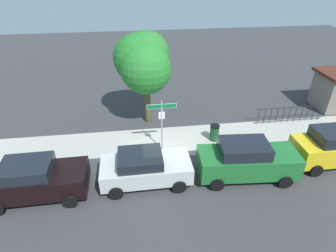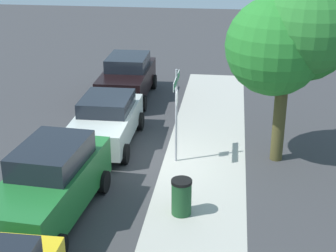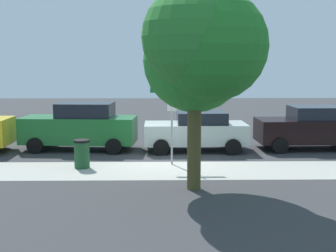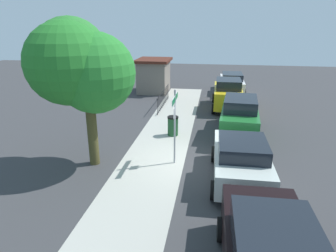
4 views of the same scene
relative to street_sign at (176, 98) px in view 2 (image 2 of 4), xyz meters
name	(u,v)px [view 2 (image 2 of 4)]	position (x,y,z in m)	size (l,w,h in m)	color
ground_plane	(163,162)	(0.17, -0.40, -2.11)	(60.00, 60.00, 0.00)	#38383A
sidewalk_strip	(199,196)	(2.17, 0.90, -2.11)	(24.00, 2.60, 0.00)	#ACAA9F
street_sign	(176,98)	(0.00, 0.00, 0.00)	(1.54, 0.07, 3.01)	#9EA0A5
shade_tree	(294,36)	(-0.67, 3.39, 1.86)	(3.34, 3.81, 5.64)	#474222
car_black	(127,77)	(-5.88, -2.76, -1.19)	(4.37, 2.11, 1.80)	black
car_silver	(106,120)	(-1.08, -2.51, -1.27)	(4.17, 2.08, 1.62)	beige
car_green	(50,184)	(3.72, -2.76, -1.13)	(4.77, 2.23, 1.96)	#1E682C
trash_bin	(181,197)	(3.11, 0.50, -1.61)	(0.55, 0.55, 0.98)	#1E4C28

